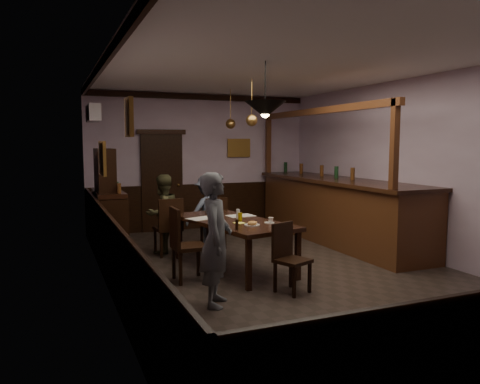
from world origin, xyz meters
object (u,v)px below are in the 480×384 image
dining_table (233,224)px  chair_side (183,241)px  pendant_iron (265,110)px  person_seated_right (208,211)px  chair_near (288,254)px  person_standing (216,239)px  chair_far_left (169,224)px  chair_far_right (215,221)px  sideboard (108,210)px  person_seated_left (163,214)px  bar_counter (337,208)px  coffee_cup (271,220)px  soda_can (240,217)px  pendant_brass_far (231,124)px  pendant_brass_mid (252,121)px

dining_table → chair_side: size_ratio=2.28×
pendant_iron → person_seated_right: bearing=90.8°
chair_near → person_standing: person_standing is taller
chair_far_left → chair_far_right: bearing=-172.4°
sideboard → person_seated_left: bearing=-32.3°
chair_near → bar_counter: 3.33m
coffee_cup → soda_can: bearing=117.4°
bar_counter → pendant_brass_far: (-1.69, 1.36, 1.65)m
person_seated_right → pendant_brass_far: (0.77, 0.81, 1.64)m
chair_far_right → chair_near: (0.08, -2.64, -0.03)m
soda_can → pendant_iron: pendant_iron is taller
chair_far_right → pendant_brass_far: bearing=-126.0°
person_seated_right → pendant_brass_mid: (0.57, -0.71, 1.64)m
chair_side → pendant_brass_mid: (1.58, 1.26, 1.73)m
chair_far_left → bar_counter: bearing=174.2°
chair_far_left → pendant_brass_far: (1.61, 1.27, 1.76)m
dining_table → bar_counter: (2.60, 1.07, -0.04)m
chair_far_left → soda_can: bearing=118.3°
coffee_cup → pendant_iron: (-0.24, -0.30, 1.56)m
person_seated_right → bar_counter: size_ratio=0.29×
dining_table → chair_far_right: chair_far_right is taller
coffee_cup → pendant_brass_far: size_ratio=0.10×
person_seated_left → sideboard: size_ratio=0.76×
chair_far_left → person_seated_right: person_seated_right is taller
soda_can → chair_side: bearing=-163.7°
bar_counter → pendant_iron: size_ratio=6.13×
chair_far_right → chair_near: bearing=89.7°
chair_near → person_seated_right: 2.92m
dining_table → chair_far_left: size_ratio=2.38×
chair_side → person_seated_left: bearing=-4.1°
chair_far_left → chair_near: 2.64m
soda_can → pendant_brass_far: (0.82, 2.51, 1.49)m
chair_side → pendant_brass_far: (1.78, 2.79, 1.73)m
soda_can → pendant_brass_mid: pendant_brass_mid is taller
coffee_cup → pendant_brass_mid: pendant_brass_mid is taller
chair_far_right → pendant_brass_mid: (0.53, -0.44, 1.78)m
person_standing → person_seated_left: (0.02, 2.86, -0.10)m
chair_far_left → chair_far_right: size_ratio=1.05×
coffee_cup → person_seated_left: bearing=109.6°
chair_far_left → person_standing: (-0.07, -2.59, 0.25)m
chair_side → pendant_iron: size_ratio=1.38×
person_seated_right → pendant_brass_far: size_ratio=1.64×
chair_side → person_seated_right: bearing=-27.1°
person_standing → soda_can: person_standing is taller
pendant_iron → pendant_brass_far: (0.74, 3.20, -0.06)m
chair_far_right → pendant_iron: 2.81m
chair_side → dining_table: bearing=-67.4°
chair_far_left → chair_near: (0.96, -2.45, -0.05)m
chair_far_left → person_standing: person_standing is taller
chair_near → pendant_brass_mid: pendant_brass_mid is taller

